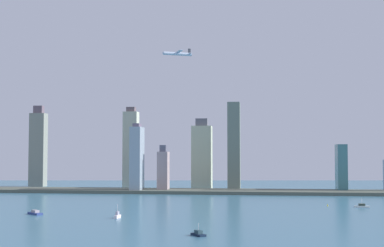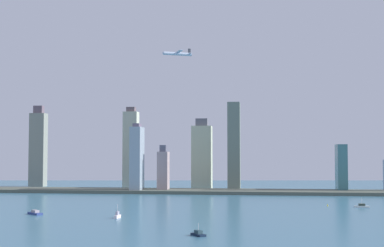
% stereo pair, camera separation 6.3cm
% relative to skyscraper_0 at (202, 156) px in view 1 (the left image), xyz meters
% --- Properties ---
extents(waterfront_pier, '(884.00, 61.15, 3.93)m').
position_rel_skyscraper_0_xyz_m(waterfront_pier, '(-43.37, -61.35, -43.35)').
color(waterfront_pier, '#4E5449').
rests_on(waterfront_pier, ground).
extents(skyscraper_0, '(26.95, 23.99, 96.86)m').
position_rel_skyscraper_0_xyz_m(skyscraper_0, '(0.00, 0.00, 0.00)').
color(skyscraper_0, beige).
rests_on(skyscraper_0, ground).
extents(skyscraper_1, '(20.36, 17.98, 115.94)m').
position_rel_skyscraper_0_xyz_m(skyscraper_1, '(-105.28, 24.67, 10.51)').
color(skyscraper_1, beige).
rests_on(skyscraper_1, ground).
extents(skyscraper_3, '(13.33, 17.85, 59.85)m').
position_rel_skyscraper_0_xyz_m(skyscraper_3, '(-43.27, -58.36, -17.93)').
color(skyscraper_3, '#9F8C90').
rests_on(skyscraper_3, ground).
extents(skyscraper_5, '(22.94, 16.79, 120.98)m').
position_rel_skyscraper_0_xyz_m(skyscraper_5, '(-252.09, 43.18, 11.65)').
color(skyscraper_5, gray).
rests_on(skyscraper_5, ground).
extents(skyscraper_6, '(12.07, 27.98, 60.75)m').
position_rel_skyscraper_0_xyz_m(skyscraper_6, '(180.72, -34.65, -14.93)').
color(skyscraper_6, teal).
rests_on(skyscraper_6, ground).
extents(skyscraper_7, '(13.52, 27.12, 86.82)m').
position_rel_skyscraper_0_xyz_m(skyscraper_7, '(-74.79, -70.50, -3.28)').
color(skyscraper_7, '#93A5B3').
rests_on(skyscraper_7, ground).
extents(skyscraper_9, '(16.10, 21.58, 116.17)m').
position_rel_skyscraper_0_xyz_m(skyscraper_9, '(45.11, -27.48, 12.77)').
color(skyscraper_9, slate).
rests_on(skyscraper_9, ground).
extents(boat_0, '(13.65, 5.55, 8.85)m').
position_rel_skyscraper_0_xyz_m(boat_0, '(171.00, -226.39, -44.05)').
color(boat_0, white).
rests_on(boat_0, ground).
extents(boat_1, '(10.36, 11.83, 7.68)m').
position_rel_skyscraper_0_xyz_m(boat_1, '(41.43, -416.24, -44.09)').
color(boat_1, '#111E33').
rests_on(boat_1, ground).
extents(boat_5, '(3.56, 8.42, 10.75)m').
position_rel_skyscraper_0_xyz_m(boat_5, '(-29.90, -334.66, -43.40)').
color(boat_5, white).
rests_on(boat_5, ground).
extents(boat_6, '(16.07, 14.90, 3.59)m').
position_rel_skyscraper_0_xyz_m(boat_6, '(-102.48, -318.48, -44.01)').
color(boat_6, navy).
rests_on(boat_6, ground).
extents(channel_buoy_0, '(1.18, 1.18, 1.96)m').
position_rel_skyscraper_0_xyz_m(channel_buoy_0, '(141.38, -217.10, -44.33)').
color(channel_buoy_0, yellow).
rests_on(channel_buoy_0, ground).
extents(airplane, '(33.83, 31.42, 8.87)m').
position_rel_skyscraper_0_xyz_m(airplane, '(-17.56, -112.99, 121.60)').
color(airplane, silver).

